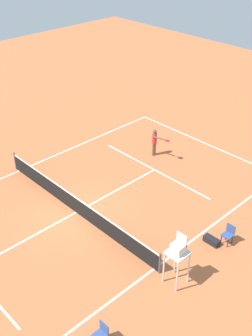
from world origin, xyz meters
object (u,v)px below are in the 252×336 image
at_px(umpire_chair, 178,252).
at_px(equipment_bag, 212,241).
at_px(courtside_chair_mid, 229,233).
at_px(courtside_chair_near, 101,333).
at_px(tennis_ball, 142,184).
at_px(player_serving, 155,140).

relative_size(umpire_chair, equipment_bag, 3.17).
bearing_deg(courtside_chair_mid, equipment_bag, 49.38).
height_order(courtside_chair_near, equipment_bag, courtside_chair_near).
bearing_deg(tennis_ball, equipment_bag, 168.83).
bearing_deg(player_serving, courtside_chair_near, 23.30).
bearing_deg(player_serving, umpire_chair, 36.14).
height_order(player_serving, equipment_bag, player_serving).
height_order(umpire_chair, equipment_bag, umpire_chair).
relative_size(courtside_chair_mid, equipment_bag, 1.25).
relative_size(tennis_ball, courtside_chair_mid, 0.07).
xyz_separation_m(player_serving, tennis_ball, (-1.70, 2.82, -0.99)).
bearing_deg(umpire_chair, player_serving, -42.23).
distance_m(umpire_chair, courtside_chair_mid, 3.63).
distance_m(courtside_chair_near, equipment_bag, 6.98).
relative_size(courtside_chair_near, equipment_bag, 1.25).
bearing_deg(courtside_chair_near, umpire_chair, -88.84).
bearing_deg(courtside_chair_mid, courtside_chair_near, 89.71).
height_order(courtside_chair_mid, equipment_bag, courtside_chair_mid).
bearing_deg(courtside_chair_near, courtside_chair_mid, -90.29).
bearing_deg(umpire_chair, courtside_chair_near, 91.16).
height_order(tennis_ball, umpire_chair, umpire_chair).
distance_m(courtside_chair_mid, equipment_bag, 0.83).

